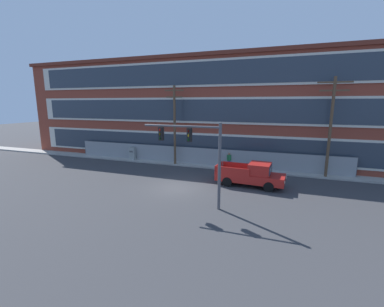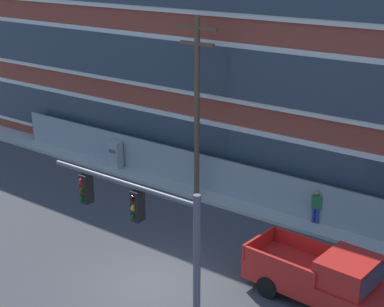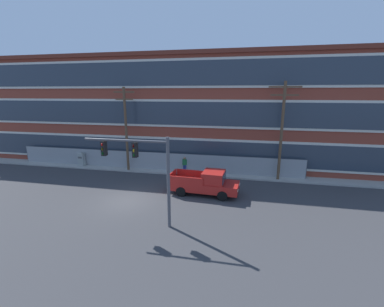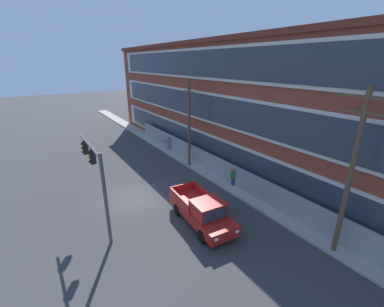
{
  "view_description": "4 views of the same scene",
  "coord_description": "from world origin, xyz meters",
  "px_view_note": "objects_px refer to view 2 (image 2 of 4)",
  "views": [
    {
      "loc": [
        8.03,
        -18.45,
        6.83
      ],
      "look_at": [
        0.61,
        1.97,
        2.56
      ],
      "focal_mm": 24.0,
      "sensor_mm": 36.0,
      "label": 1
    },
    {
      "loc": [
        12.35,
        -13.9,
        11.55
      ],
      "look_at": [
        -1.11,
        3.95,
        3.68
      ],
      "focal_mm": 55.0,
      "sensor_mm": 36.0,
      "label": 2
    },
    {
      "loc": [
        8.61,
        -16.87,
        8.15
      ],
      "look_at": [
        4.12,
        4.58,
        2.91
      ],
      "focal_mm": 24.0,
      "sensor_mm": 36.0,
      "label": 3
    },
    {
      "loc": [
        17.42,
        -5.7,
        10.11
      ],
      "look_at": [
        1.33,
        4.61,
        3.27
      ],
      "focal_mm": 24.0,
      "sensor_mm": 36.0,
      "label": 4
    }
  ],
  "objects_px": {
    "pickup_truck_red": "(329,280)",
    "electrical_cabinet": "(116,156)",
    "traffic_signal_mast": "(151,236)",
    "pedestrian_near_cabinet": "(316,206)",
    "utility_pole_near_corner": "(197,103)"
  },
  "relations": [
    {
      "from": "pickup_truck_red",
      "to": "utility_pole_near_corner",
      "type": "height_order",
      "value": "utility_pole_near_corner"
    },
    {
      "from": "utility_pole_near_corner",
      "to": "electrical_cabinet",
      "type": "xyz_separation_m",
      "value": [
        -5.78,
        0.36,
        -3.93
      ]
    },
    {
      "from": "utility_pole_near_corner",
      "to": "pedestrian_near_cabinet",
      "type": "bearing_deg",
      "value": 6.02
    },
    {
      "from": "traffic_signal_mast",
      "to": "pickup_truck_red",
      "type": "relative_size",
      "value": 0.99
    },
    {
      "from": "pickup_truck_red",
      "to": "electrical_cabinet",
      "type": "height_order",
      "value": "pickup_truck_red"
    },
    {
      "from": "traffic_signal_mast",
      "to": "electrical_cabinet",
      "type": "relative_size",
      "value": 3.46
    },
    {
      "from": "utility_pole_near_corner",
      "to": "electrical_cabinet",
      "type": "bearing_deg",
      "value": 176.41
    },
    {
      "from": "traffic_signal_mast",
      "to": "utility_pole_near_corner",
      "type": "xyz_separation_m",
      "value": [
        -6.02,
        10.24,
        0.73
      ]
    },
    {
      "from": "traffic_signal_mast",
      "to": "electrical_cabinet",
      "type": "bearing_deg",
      "value": 138.03
    },
    {
      "from": "traffic_signal_mast",
      "to": "pedestrian_near_cabinet",
      "type": "bearing_deg",
      "value": 90.19
    },
    {
      "from": "traffic_signal_mast",
      "to": "pedestrian_near_cabinet",
      "type": "distance_m",
      "value": 11.29
    },
    {
      "from": "utility_pole_near_corner",
      "to": "traffic_signal_mast",
      "type": "bearing_deg",
      "value": -59.58
    },
    {
      "from": "electrical_cabinet",
      "to": "pedestrian_near_cabinet",
      "type": "xyz_separation_m",
      "value": [
        11.76,
        0.27,
        0.16
      ]
    },
    {
      "from": "utility_pole_near_corner",
      "to": "electrical_cabinet",
      "type": "height_order",
      "value": "utility_pole_near_corner"
    },
    {
      "from": "traffic_signal_mast",
      "to": "electrical_cabinet",
      "type": "distance_m",
      "value": 16.18
    }
  ]
}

